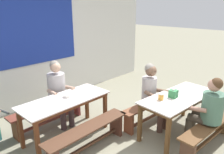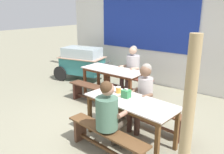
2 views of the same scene
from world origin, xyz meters
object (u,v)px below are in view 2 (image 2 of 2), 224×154
at_px(bench_far_front, 97,93).
at_px(person_center_facing, 131,67).
at_px(person_near_front, 109,113).
at_px(condiment_jar, 118,90).
at_px(soup_bowl, 116,69).
at_px(person_right_near_table, 143,93).
at_px(bench_far_back, 126,81).
at_px(wooden_support_post, 185,140).
at_px(bench_near_front, 106,138).
at_px(food_cart, 82,61).
at_px(dining_table_far, 112,72).
at_px(dining_table_near, 131,105).
at_px(bench_near_back, 150,114).
at_px(tissue_box, 126,94).

bearing_deg(bench_far_front, person_center_facing, 78.36).
bearing_deg(person_near_front, condiment_jar, 115.80).
height_order(person_near_front, soup_bowl, person_near_front).
bearing_deg(person_right_near_table, soup_bowl, 144.67).
bearing_deg(bench_far_back, person_near_front, -60.69).
bearing_deg(wooden_support_post, bench_far_back, 132.17).
bearing_deg(person_right_near_table, bench_far_front, 167.84).
distance_m(condiment_jar, wooden_support_post, 2.08).
relative_size(bench_near_front, person_near_front, 1.24).
relative_size(food_cart, person_right_near_table, 1.42).
bearing_deg(condiment_jar, person_center_facing, 116.05).
xyz_separation_m(dining_table_far, person_near_front, (1.42, -1.93, 0.03)).
distance_m(person_near_front, condiment_jar, 0.77).
xyz_separation_m(bench_far_front, soup_bowl, (0.08, 0.63, 0.48)).
xyz_separation_m(dining_table_near, bench_near_back, (0.06, 0.58, -0.37)).
height_order(bench_near_back, tissue_box, tissue_box).
bearing_deg(bench_far_back, tissue_box, -55.69).
height_order(bench_far_back, condiment_jar, condiment_jar).
relative_size(bench_far_front, condiment_jar, 13.71).
height_order(person_center_facing, wooden_support_post, wooden_support_post).
xyz_separation_m(bench_far_back, bench_far_front, (-0.01, -1.17, -0.01)).
bearing_deg(bench_far_back, condiment_jar, -59.43).
xyz_separation_m(bench_near_back, tissue_box, (-0.19, -0.53, 0.52)).
distance_m(bench_far_front, tissue_box, 1.62).
bearing_deg(soup_bowl, person_center_facing, 73.43).
height_order(bench_near_back, wooden_support_post, wooden_support_post).
height_order(dining_table_near, bench_near_back, dining_table_near).
bearing_deg(bench_far_front, bench_far_back, 89.40).
xyz_separation_m(person_center_facing, soup_bowl, (-0.14, -0.48, 0.05)).
bearing_deg(bench_near_back, soup_bowl, 149.20).
relative_size(bench_near_front, tissue_box, 9.64).
height_order(bench_far_front, person_near_front, person_near_front).
distance_m(bench_far_back, person_right_near_table, 2.06).
xyz_separation_m(condiment_jar, wooden_support_post, (1.67, -1.21, 0.21)).
bearing_deg(bench_near_front, condiment_jar, 112.83).
height_order(dining_table_far, food_cart, food_cart).
height_order(dining_table_near, person_center_facing, person_center_facing).
bearing_deg(condiment_jar, dining_table_near, -23.43).
bearing_deg(dining_table_near, soup_bowl, 133.74).
bearing_deg(dining_table_near, food_cart, 147.32).
xyz_separation_m(bench_near_back, person_near_front, (-0.10, -1.11, 0.40)).
distance_m(bench_far_back, person_near_front, 2.91).
bearing_deg(condiment_jar, tissue_box, -23.58).
bearing_deg(person_right_near_table, person_center_facing, 129.49).
distance_m(dining_table_near, bench_near_front, 0.69).
height_order(dining_table_far, bench_far_front, dining_table_far).
bearing_deg(dining_table_far, soup_bowl, 26.82).
xyz_separation_m(dining_table_far, tissue_box, (1.32, -1.34, 0.15)).
xyz_separation_m(bench_far_front, condiment_jar, (1.09, -0.65, 0.51)).
bearing_deg(person_near_front, food_cart, 140.68).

